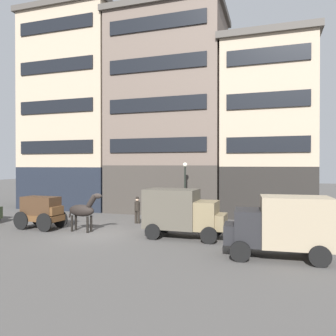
{
  "coord_description": "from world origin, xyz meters",
  "views": [
    {
      "loc": [
        9.44,
        -16.4,
        3.94
      ],
      "look_at": [
        3.56,
        2.11,
        3.76
      ],
      "focal_mm": 34.98,
      "sensor_mm": 36.0,
      "label": 1
    }
  ],
  "objects_px": {
    "draft_horse": "(83,210)",
    "delivery_truck_near": "(182,211)",
    "fire_hydrant_curbside": "(39,207)",
    "delivery_truck_far": "(281,225)",
    "streetlamp_curbside": "(185,183)",
    "pedestrian_officer": "(137,209)",
    "cargo_wagon": "(41,210)"
  },
  "relations": [
    {
      "from": "draft_horse",
      "to": "pedestrian_officer",
      "type": "height_order",
      "value": "draft_horse"
    },
    {
      "from": "pedestrian_officer",
      "to": "fire_hydrant_curbside",
      "type": "bearing_deg",
      "value": 166.75
    },
    {
      "from": "delivery_truck_near",
      "to": "delivery_truck_far",
      "type": "height_order",
      "value": "same"
    },
    {
      "from": "delivery_truck_far",
      "to": "fire_hydrant_curbside",
      "type": "height_order",
      "value": "delivery_truck_far"
    },
    {
      "from": "draft_horse",
      "to": "delivery_truck_near",
      "type": "distance_m",
      "value": 6.0
    },
    {
      "from": "draft_horse",
      "to": "fire_hydrant_curbside",
      "type": "height_order",
      "value": "draft_horse"
    },
    {
      "from": "delivery_truck_near",
      "to": "draft_horse",
      "type": "bearing_deg",
      "value": -177.52
    },
    {
      "from": "delivery_truck_near",
      "to": "fire_hydrant_curbside",
      "type": "xyz_separation_m",
      "value": [
        -13.91,
        5.57,
        -1.0
      ]
    },
    {
      "from": "delivery_truck_near",
      "to": "streetlamp_curbside",
      "type": "distance_m",
      "value": 5.69
    },
    {
      "from": "streetlamp_curbside",
      "to": "fire_hydrant_curbside",
      "type": "height_order",
      "value": "streetlamp_curbside"
    },
    {
      "from": "pedestrian_officer",
      "to": "fire_hydrant_curbside",
      "type": "distance_m",
      "value": 10.2
    },
    {
      "from": "draft_horse",
      "to": "streetlamp_curbside",
      "type": "distance_m",
      "value": 7.53
    },
    {
      "from": "cargo_wagon",
      "to": "fire_hydrant_curbside",
      "type": "relative_size",
      "value": 3.62
    },
    {
      "from": "cargo_wagon",
      "to": "streetlamp_curbside",
      "type": "relative_size",
      "value": 0.73
    },
    {
      "from": "delivery_truck_far",
      "to": "fire_hydrant_curbside",
      "type": "distance_m",
      "value": 20.61
    },
    {
      "from": "draft_horse",
      "to": "delivery_truck_far",
      "type": "relative_size",
      "value": 0.53
    },
    {
      "from": "draft_horse",
      "to": "fire_hydrant_curbside",
      "type": "distance_m",
      "value": 9.87
    },
    {
      "from": "pedestrian_officer",
      "to": "streetlamp_curbside",
      "type": "xyz_separation_m",
      "value": [
        2.76,
        2.17,
        1.69
      ]
    },
    {
      "from": "draft_horse",
      "to": "delivery_truck_near",
      "type": "relative_size",
      "value": 0.54
    },
    {
      "from": "streetlamp_curbside",
      "to": "fire_hydrant_curbside",
      "type": "bearing_deg",
      "value": 179.29
    },
    {
      "from": "fire_hydrant_curbside",
      "to": "cargo_wagon",
      "type": "bearing_deg",
      "value": -49.52
    },
    {
      "from": "streetlamp_curbside",
      "to": "draft_horse",
      "type": "bearing_deg",
      "value": -129.94
    },
    {
      "from": "delivery_truck_near",
      "to": "pedestrian_officer",
      "type": "bearing_deg",
      "value": 141.01
    },
    {
      "from": "delivery_truck_far",
      "to": "pedestrian_officer",
      "type": "bearing_deg",
      "value": 147.46
    },
    {
      "from": "draft_horse",
      "to": "streetlamp_curbside",
      "type": "xyz_separation_m",
      "value": [
        4.75,
        5.67,
        1.4
      ]
    },
    {
      "from": "draft_horse",
      "to": "pedestrian_officer",
      "type": "distance_m",
      "value": 4.03
    },
    {
      "from": "fire_hydrant_curbside",
      "to": "delivery_truck_far",
      "type": "bearing_deg",
      "value": -23.14
    },
    {
      "from": "cargo_wagon",
      "to": "pedestrian_officer",
      "type": "bearing_deg",
      "value": 35.29
    },
    {
      "from": "cargo_wagon",
      "to": "pedestrian_officer",
      "type": "xyz_separation_m",
      "value": [
        4.94,
        3.49,
        -0.17
      ]
    },
    {
      "from": "cargo_wagon",
      "to": "draft_horse",
      "type": "relative_size",
      "value": 1.28
    },
    {
      "from": "delivery_truck_near",
      "to": "delivery_truck_far",
      "type": "bearing_deg",
      "value": -26.63
    },
    {
      "from": "streetlamp_curbside",
      "to": "fire_hydrant_curbside",
      "type": "relative_size",
      "value": 4.96
    }
  ]
}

